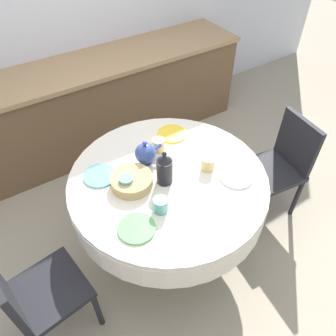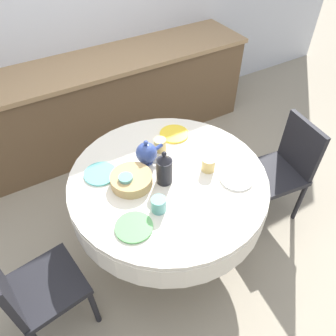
{
  "view_description": "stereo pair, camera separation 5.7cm",
  "coord_description": "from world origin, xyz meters",
  "px_view_note": "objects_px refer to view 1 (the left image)",
  "views": [
    {
      "loc": [
        -0.78,
        -1.21,
        2.25
      ],
      "look_at": [
        0.0,
        0.0,
        0.84
      ],
      "focal_mm": 35.0,
      "sensor_mm": 36.0,
      "label": 1
    },
    {
      "loc": [
        -0.73,
        -1.24,
        2.25
      ],
      "look_at": [
        0.0,
        0.0,
        0.84
      ],
      "focal_mm": 35.0,
      "sensor_mm": 36.0,
      "label": 2
    }
  ],
  "objects_px": {
    "chair_left": "(281,163)",
    "chair_right": "(34,294)",
    "teapot": "(146,153)",
    "coffee_carafe": "(165,169)"
  },
  "relations": [
    {
      "from": "chair_right",
      "to": "coffee_carafe",
      "type": "bearing_deg",
      "value": 89.26
    },
    {
      "from": "coffee_carafe",
      "to": "teapot",
      "type": "distance_m",
      "value": 0.21
    },
    {
      "from": "coffee_carafe",
      "to": "teapot",
      "type": "height_order",
      "value": "coffee_carafe"
    },
    {
      "from": "chair_left",
      "to": "teapot",
      "type": "xyz_separation_m",
      "value": [
        -1.02,
        0.32,
        0.36
      ]
    },
    {
      "from": "chair_right",
      "to": "coffee_carafe",
      "type": "distance_m",
      "value": 1.01
    },
    {
      "from": "chair_left",
      "to": "teapot",
      "type": "bearing_deg",
      "value": 80.18
    },
    {
      "from": "chair_left",
      "to": "chair_right",
      "type": "bearing_deg",
      "value": 97.67
    },
    {
      "from": "chair_left",
      "to": "coffee_carafe",
      "type": "relative_size",
      "value": 3.59
    },
    {
      "from": "chair_right",
      "to": "teapot",
      "type": "xyz_separation_m",
      "value": [
        0.92,
        0.32,
        0.36
      ]
    },
    {
      "from": "chair_right",
      "to": "teapot",
      "type": "relative_size",
      "value": 4.51
    }
  ]
}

